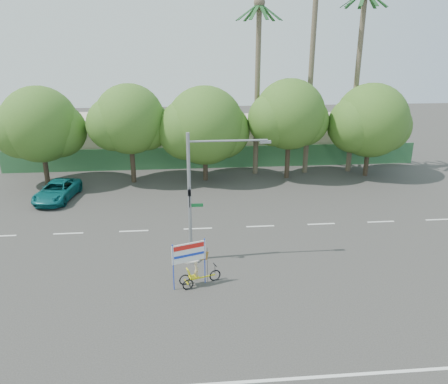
{
  "coord_description": "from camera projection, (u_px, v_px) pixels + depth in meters",
  "views": [
    {
      "loc": [
        -2.64,
        -17.27,
        11.42
      ],
      "look_at": [
        -0.62,
        4.94,
        3.5
      ],
      "focal_mm": 35.0,
      "sensor_mm": 36.0,
      "label": 1
    }
  ],
  "objects": [
    {
      "name": "palm_tall",
      "position": [
        312.0,
        50.0,
        35.74
      ],
      "size": [
        3.73,
        3.79,
        17.45
      ],
      "color": "#70604C",
      "rests_on": "ground"
    },
    {
      "name": "palm_short",
      "position": [
        258.0,
        70.0,
        35.89
      ],
      "size": [
        3.73,
        3.79,
        14.45
      ],
      "color": "#70604C",
      "rests_on": "ground"
    },
    {
      "name": "tree_center",
      "position": [
        204.0,
        128.0,
        35.57
      ],
      "size": [
        7.62,
        6.4,
        7.85
      ],
      "color": "#473828",
      "rests_on": "ground"
    },
    {
      "name": "palm_mid",
      "position": [
        358.0,
        63.0,
        36.44
      ],
      "size": [
        3.73,
        3.79,
        15.45
      ],
      "color": "#70604C",
      "rests_on": "ground"
    },
    {
      "name": "tree_right",
      "position": [
        289.0,
        117.0,
        35.91
      ],
      "size": [
        6.9,
        5.8,
        8.36
      ],
      "color": "#473828",
      "rests_on": "ground"
    },
    {
      "name": "tree_far_right",
      "position": [
        370.0,
        123.0,
        36.7
      ],
      "size": [
        7.38,
        6.2,
        7.94
      ],
      "color": "#473828",
      "rests_on": "ground"
    },
    {
      "name": "traffic_signal",
      "position": [
        196.0,
        209.0,
        22.83
      ],
      "size": [
        4.72,
        1.1,
        7.0
      ],
      "color": "gray",
      "rests_on": "ground"
    },
    {
      "name": "trike_billboard",
      "position": [
        194.0,
        267.0,
        21.0
      ],
      "size": [
        2.36,
        1.03,
        2.43
      ],
      "rotation": [
        0.0,
        0.0,
        0.33
      ],
      "color": "black",
      "rests_on": "ground"
    },
    {
      "name": "ground",
      "position": [
        247.0,
        298.0,
        20.25
      ],
      "size": [
        120.0,
        120.0,
        0.0
      ],
      "primitive_type": "plane",
      "color": "#33302D",
      "rests_on": "ground"
    },
    {
      "name": "building_left",
      "position": [
        110.0,
        138.0,
        43.13
      ],
      "size": [
        12.0,
        8.0,
        4.0
      ],
      "primitive_type": "cube",
      "color": "beige",
      "rests_on": "ground"
    },
    {
      "name": "building_right",
      "position": [
        289.0,
        137.0,
        44.74
      ],
      "size": [
        14.0,
        8.0,
        3.6
      ],
      "primitive_type": "cube",
      "color": "beige",
      "rests_on": "ground"
    },
    {
      "name": "tree_left",
      "position": [
        129.0,
        122.0,
        34.85
      ],
      "size": [
        6.66,
        5.6,
        8.07
      ],
      "color": "#473828",
      "rests_on": "ground"
    },
    {
      "name": "fence",
      "position": [
        214.0,
        157.0,
        40.1
      ],
      "size": [
        38.0,
        0.08,
        2.0
      ],
      "primitive_type": "cube",
      "color": "#336B3D",
      "rests_on": "ground"
    },
    {
      "name": "tree_far_left",
      "position": [
        39.0,
        127.0,
        34.36
      ],
      "size": [
        7.14,
        6.0,
        7.96
      ],
      "color": "#473828",
      "rests_on": "ground"
    },
    {
      "name": "pickup_truck",
      "position": [
        57.0,
        191.0,
        32.31
      ],
      "size": [
        2.93,
        5.2,
        1.37
      ],
      "primitive_type": "imported",
      "rotation": [
        0.0,
        0.0,
        -0.14
      ],
      "color": "#0D5C5F",
      "rests_on": "ground"
    }
  ]
}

